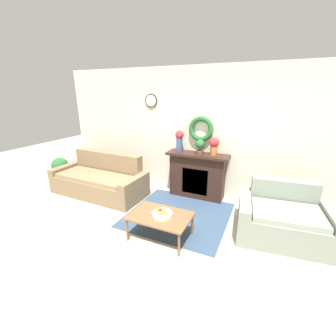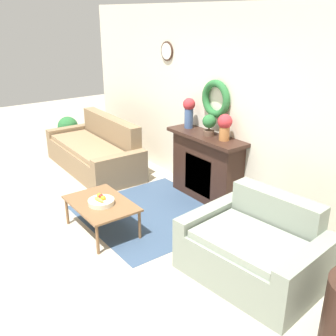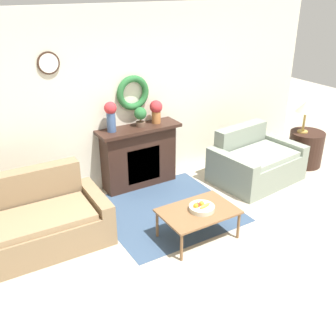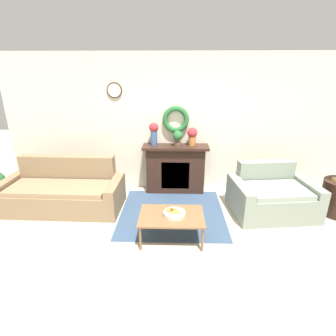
{
  "view_description": "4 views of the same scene",
  "coord_description": "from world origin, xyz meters",
  "px_view_note": "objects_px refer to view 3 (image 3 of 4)",
  "views": [
    {
      "loc": [
        1.31,
        -2.22,
        2.19
      ],
      "look_at": [
        -0.3,
        1.28,
        0.88
      ],
      "focal_mm": 24.0,
      "sensor_mm": 36.0,
      "label": 1
    },
    {
      "loc": [
        3.9,
        -1.42,
        2.57
      ],
      "look_at": [
        0.27,
        1.26,
        0.78
      ],
      "focal_mm": 42.0,
      "sensor_mm": 36.0,
      "label": 2
    },
    {
      "loc": [
        -2.55,
        -2.87,
        2.97
      ],
      "look_at": [
        -0.07,
        1.18,
        0.7
      ],
      "focal_mm": 42.0,
      "sensor_mm": 36.0,
      "label": 3
    },
    {
      "loc": [
        -0.02,
        -2.83,
        2.35
      ],
      "look_at": [
        -0.13,
        1.21,
        0.85
      ],
      "focal_mm": 28.0,
      "sensor_mm": 36.0,
      "label": 4
    }
  ],
  "objects_px": {
    "loveseat_right": "(255,162)",
    "fruit_bowl": "(201,208)",
    "vase_on_mantel_right": "(156,110)",
    "potted_plant_on_mantel": "(140,115)",
    "table_lamp": "(306,107)",
    "vase_on_mantel_left": "(111,114)",
    "fireplace": "(139,156)",
    "side_table_by_loveseat": "(305,149)",
    "coffee_table": "(198,213)",
    "couch_left": "(18,228)"
  },
  "relations": [
    {
      "from": "side_table_by_loveseat",
      "to": "vase_on_mantel_right",
      "type": "bearing_deg",
      "value": 161.09
    },
    {
      "from": "fruit_bowl",
      "to": "potted_plant_on_mantel",
      "type": "bearing_deg",
      "value": 88.11
    },
    {
      "from": "side_table_by_loveseat",
      "to": "vase_on_mantel_right",
      "type": "relative_size",
      "value": 1.71
    },
    {
      "from": "couch_left",
      "to": "potted_plant_on_mantel",
      "type": "distance_m",
      "value": 2.35
    },
    {
      "from": "table_lamp",
      "to": "couch_left",
      "type": "bearing_deg",
      "value": 179.48
    },
    {
      "from": "table_lamp",
      "to": "vase_on_mantel_right",
      "type": "distance_m",
      "value": 2.58
    },
    {
      "from": "loveseat_right",
      "to": "potted_plant_on_mantel",
      "type": "xyz_separation_m",
      "value": [
        -1.65,
        0.81,
        0.85
      ]
    },
    {
      "from": "fireplace",
      "to": "potted_plant_on_mantel",
      "type": "relative_size",
      "value": 4.35
    },
    {
      "from": "fruit_bowl",
      "to": "potted_plant_on_mantel",
      "type": "height_order",
      "value": "potted_plant_on_mantel"
    },
    {
      "from": "potted_plant_on_mantel",
      "to": "table_lamp",
      "type": "bearing_deg",
      "value": -16.04
    },
    {
      "from": "table_lamp",
      "to": "potted_plant_on_mantel",
      "type": "bearing_deg",
      "value": 163.96
    },
    {
      "from": "loveseat_right",
      "to": "fruit_bowl",
      "type": "relative_size",
      "value": 4.57
    },
    {
      "from": "potted_plant_on_mantel",
      "to": "vase_on_mantel_right",
      "type": "bearing_deg",
      "value": 4.06
    },
    {
      "from": "fruit_bowl",
      "to": "potted_plant_on_mantel",
      "type": "xyz_separation_m",
      "value": [
        0.06,
        1.68,
        0.72
      ]
    },
    {
      "from": "table_lamp",
      "to": "vase_on_mantel_left",
      "type": "bearing_deg",
      "value": 165.87
    },
    {
      "from": "fruit_bowl",
      "to": "side_table_by_loveseat",
      "type": "distance_m",
      "value": 2.98
    },
    {
      "from": "fireplace",
      "to": "couch_left",
      "type": "height_order",
      "value": "fireplace"
    },
    {
      "from": "fruit_bowl",
      "to": "side_table_by_loveseat",
      "type": "xyz_separation_m",
      "value": [
        2.85,
        0.83,
        -0.13
      ]
    },
    {
      "from": "potted_plant_on_mantel",
      "to": "fruit_bowl",
      "type": "bearing_deg",
      "value": -91.89
    },
    {
      "from": "couch_left",
      "to": "vase_on_mantel_right",
      "type": "height_order",
      "value": "vase_on_mantel_right"
    },
    {
      "from": "vase_on_mantel_right",
      "to": "potted_plant_on_mantel",
      "type": "distance_m",
      "value": 0.28
    },
    {
      "from": "table_lamp",
      "to": "potted_plant_on_mantel",
      "type": "height_order",
      "value": "potted_plant_on_mantel"
    },
    {
      "from": "table_lamp",
      "to": "vase_on_mantel_left",
      "type": "distance_m",
      "value": 3.3
    },
    {
      "from": "vase_on_mantel_right",
      "to": "loveseat_right",
      "type": "bearing_deg",
      "value": -31.39
    },
    {
      "from": "vase_on_mantel_left",
      "to": "coffee_table",
      "type": "bearing_deg",
      "value": -77.47
    },
    {
      "from": "fireplace",
      "to": "loveseat_right",
      "type": "distance_m",
      "value": 1.89
    },
    {
      "from": "couch_left",
      "to": "side_table_by_loveseat",
      "type": "bearing_deg",
      "value": 0.16
    },
    {
      "from": "side_table_by_loveseat",
      "to": "vase_on_mantel_left",
      "type": "xyz_separation_m",
      "value": [
        -3.26,
        0.86,
        0.93
      ]
    },
    {
      "from": "fireplace",
      "to": "coffee_table",
      "type": "height_order",
      "value": "fireplace"
    },
    {
      "from": "loveseat_right",
      "to": "vase_on_mantel_left",
      "type": "relative_size",
      "value": 3.27
    },
    {
      "from": "vase_on_mantel_left",
      "to": "loveseat_right",
      "type": "bearing_deg",
      "value": -21.51
    },
    {
      "from": "vase_on_mantel_right",
      "to": "table_lamp",
      "type": "bearing_deg",
      "value": -18.2
    },
    {
      "from": "fireplace",
      "to": "loveseat_right",
      "type": "height_order",
      "value": "fireplace"
    },
    {
      "from": "fireplace",
      "to": "vase_on_mantel_left",
      "type": "distance_m",
      "value": 0.86
    },
    {
      "from": "fruit_bowl",
      "to": "potted_plant_on_mantel",
      "type": "relative_size",
      "value": 1.07
    },
    {
      "from": "potted_plant_on_mantel",
      "to": "side_table_by_loveseat",
      "type": "bearing_deg",
      "value": -16.75
    },
    {
      "from": "loveseat_right",
      "to": "coffee_table",
      "type": "relative_size",
      "value": 1.56
    },
    {
      "from": "fireplace",
      "to": "coffee_table",
      "type": "xyz_separation_m",
      "value": [
        -0.05,
        -1.67,
        -0.13
      ]
    },
    {
      "from": "fruit_bowl",
      "to": "table_lamp",
      "type": "height_order",
      "value": "table_lamp"
    },
    {
      "from": "vase_on_mantel_left",
      "to": "potted_plant_on_mantel",
      "type": "distance_m",
      "value": 0.47
    },
    {
      "from": "coffee_table",
      "to": "fruit_bowl",
      "type": "bearing_deg",
      "value": -22.39
    },
    {
      "from": "loveseat_right",
      "to": "couch_left",
      "type": "bearing_deg",
      "value": 172.49
    },
    {
      "from": "couch_left",
      "to": "potted_plant_on_mantel",
      "type": "height_order",
      "value": "potted_plant_on_mantel"
    },
    {
      "from": "fireplace",
      "to": "vase_on_mantel_right",
      "type": "xyz_separation_m",
      "value": [
        0.32,
        0.01,
        0.69
      ]
    },
    {
      "from": "fruit_bowl",
      "to": "table_lamp",
      "type": "bearing_deg",
      "value": 17.79
    },
    {
      "from": "fireplace",
      "to": "vase_on_mantel_right",
      "type": "distance_m",
      "value": 0.76
    },
    {
      "from": "fireplace",
      "to": "coffee_table",
      "type": "distance_m",
      "value": 1.68
    },
    {
      "from": "fireplace",
      "to": "loveseat_right",
      "type": "relative_size",
      "value": 0.89
    },
    {
      "from": "coffee_table",
      "to": "vase_on_mantel_left",
      "type": "xyz_separation_m",
      "value": [
        -0.37,
        1.68,
        0.88
      ]
    },
    {
      "from": "table_lamp",
      "to": "vase_on_mantel_right",
      "type": "relative_size",
      "value": 1.56
    }
  ]
}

